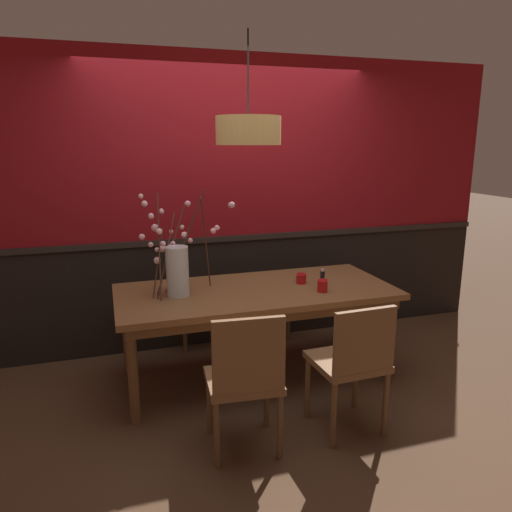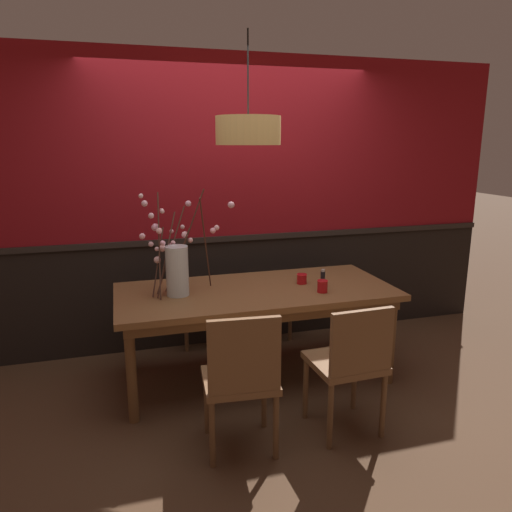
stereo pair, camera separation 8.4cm
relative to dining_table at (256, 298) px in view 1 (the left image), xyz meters
name	(u,v)px [view 1 (the left image)]	position (x,y,z in m)	size (l,w,h in m)	color
ground_plane	(256,376)	(0.00, 0.00, -0.66)	(24.00, 24.00, 0.00)	#4C3321
back_wall	(229,205)	(0.00, 0.83, 0.63)	(5.27, 0.14, 2.61)	black
dining_table	(256,298)	(0.00, 0.00, 0.00)	(2.14, 0.96, 0.74)	brown
chair_far_side_left	(198,286)	(-0.29, 0.91, -0.14)	(0.45, 0.44, 0.95)	brown
chair_near_side_left	(245,376)	(-0.36, -0.92, -0.15)	(0.47, 0.44, 0.91)	brown
chair_far_side_right	(262,281)	(0.34, 0.88, -0.13)	(0.43, 0.44, 0.96)	brown
chair_near_side_right	(353,359)	(0.36, -0.92, -0.15)	(0.45, 0.44, 0.89)	brown
vase_with_blossoms	(177,267)	(-0.60, 0.03, 0.29)	(0.67, 0.54, 0.78)	silver
candle_holder_nearer_center	(322,286)	(0.46, -0.22, 0.13)	(0.08, 0.08, 0.09)	red
candle_holder_nearer_edge	(301,278)	(0.39, 0.03, 0.12)	(0.08, 0.08, 0.08)	red
condiment_bottle	(322,278)	(0.52, -0.10, 0.15)	(0.04, 0.04, 0.14)	black
pendant_lamp	(248,131)	(-0.07, -0.04, 1.27)	(0.46, 0.46, 0.77)	tan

